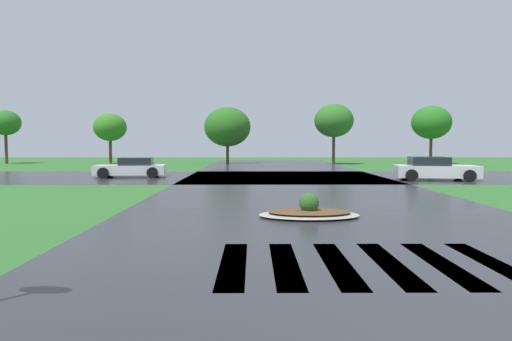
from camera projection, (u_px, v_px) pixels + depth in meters
The scene contains 7 objects.
asphalt_roadway at pixel (315, 211), 14.31m from camera, with size 11.74×80.00×0.01m, color #2B2B30.
asphalt_cross_road at pixel (284, 177), 28.32m from camera, with size 90.00×10.57×0.01m, color #2B2B30.
crosswalk_stripes at pixel (363, 264), 8.11m from camera, with size 4.95×3.16×0.01m.
median_island at pixel (309, 212), 13.17m from camera, with size 2.82×1.77×0.68m.
car_dark_suv at pixel (132, 168), 28.00m from camera, with size 4.26×2.53×1.18m.
car_blue_compact at pixel (434, 169), 25.83m from camera, with size 4.55×2.63×1.29m.
background_treeline at pixel (257, 124), 44.93m from camera, with size 44.39×5.14×5.67m.
Camera 1 is at (-1.91, -4.20, 2.10)m, focal length 33.00 mm.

